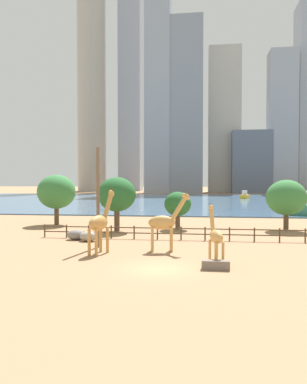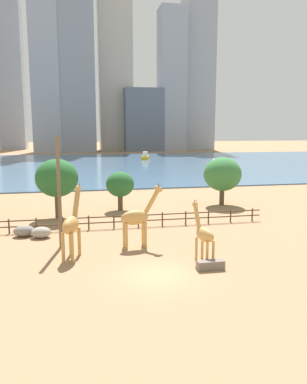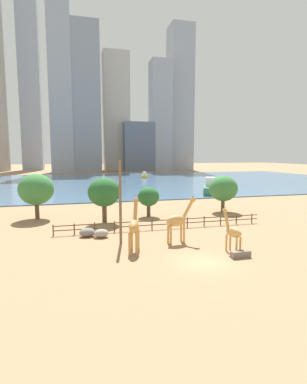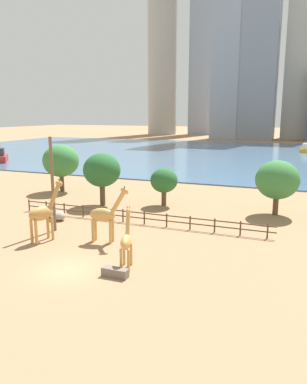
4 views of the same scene
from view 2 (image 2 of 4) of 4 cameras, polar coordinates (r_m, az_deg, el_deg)
The scene contains 22 objects.
ground_plane at distance 102.19m, azimuth -8.86°, elevation 4.25°, with size 400.00×400.00×0.00m, color #9E7551.
harbor_water at distance 99.20m, azimuth -8.78°, elevation 4.15°, with size 180.00×86.00×0.20m, color #476B8C.
giraffe_tall at distance 28.90m, azimuth -2.49°, elevation -3.87°, with size 3.53×1.20×4.89m.
giraffe_companion at distance 26.02m, azimuth 7.67°, elevation -6.36°, with size 1.21×2.53×4.19m.
giraffe_young at distance 26.99m, azimuth -12.37°, elevation -4.81°, with size 1.68×3.57×5.14m.
utility_pole at distance 29.25m, azimuth -14.18°, elevation -0.09°, with size 0.28×0.28×8.57m, color brown.
boulder_near_fence at distance 33.91m, azimuth -19.14°, elevation -5.62°, with size 1.75×1.29×0.97m, color gray.
boulder_by_pole at distance 33.03m, azimuth -16.75°, elevation -5.92°, with size 1.65×1.25×0.94m, color gray.
feeding_trough at distance 25.05m, azimuth 8.69°, elevation -10.95°, with size 1.80×0.60×0.60m, color #72665B.
enclosure_fence at distance 34.96m, azimuth -3.84°, elevation -4.20°, with size 26.12×0.14×1.30m.
tree_left_large at distance 39.35m, azimuth -14.51°, elevation 2.03°, with size 4.31×4.31×6.10m.
tree_right_tall at distance 45.61m, azimuth 10.46°, elevation 2.67°, with size 4.51×4.51×5.80m.
tree_left_small at distance 42.17m, azimuth -5.12°, elevation 1.14°, with size 3.15×3.15×4.39m.
boat_ferry at distance 114.22m, azimuth -1.23°, elevation 5.39°, with size 3.37×5.76×2.39m.
boat_sailboat at distance 66.92m, azimuth 9.82°, elevation 2.80°, with size 6.22×8.85×3.68m.
skyline_tower_needle at distance 197.05m, azimuth -21.26°, elevation 21.10°, with size 11.37×9.99×101.97m, color #939EAD.
skyline_block_central at distance 168.94m, azimuth 2.80°, elevation 16.52°, with size 11.27×10.44×59.93m, color #939EAD.
skyline_tower_glass at distance 173.13m, azimuth -5.86°, elevation 17.07°, with size 14.16×12.94×64.51m, color #B7B2A8.
skyline_block_right at distance 165.45m, azimuth -16.39°, elevation 21.91°, with size 11.02×11.53×91.72m, color #939EAD.
skyline_tower_short at distance 167.24m, azimuth -1.71°, elevation 10.86°, with size 16.59×15.48×26.55m, color slate.
skyline_block_wide at distance 165.20m, azimuth -11.65°, elevation 19.14°, with size 13.99×14.70×74.92m, color gray.
skyline_tower_far at distance 181.62m, azimuth 6.77°, elevation 19.52°, with size 13.11×13.39×82.21m, color #939EAD.
Camera 2 is at (-4.60, -21.69, 8.96)m, focal length 35.00 mm.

